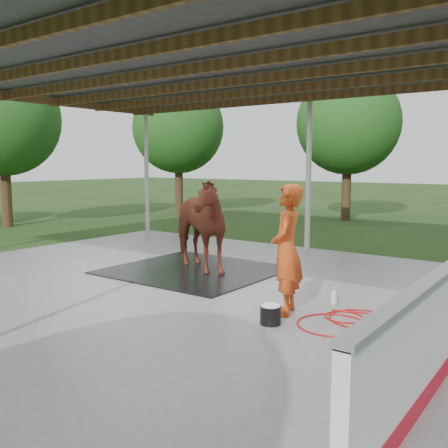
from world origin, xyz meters
The scene contains 11 objects.
ground centered at (0.00, 0.00, 0.00)m, with size 100.00×100.00×0.00m, color #1E3814.
concrete_slab centered at (0.00, 0.00, 0.03)m, with size 12.00×10.00×0.05m, color slate.
pavilion_structure centered at (0.00, 0.00, 3.97)m, with size 12.60×10.60×4.05m.
tree_belt centered at (0.30, 0.90, 3.79)m, with size 28.00×28.00×5.80m.
rubber_mat centered at (-0.76, 1.09, 0.06)m, with size 3.24×3.04×0.02m, color black.
horse centered at (-0.76, 1.09, 1.02)m, with size 1.02×2.23×1.89m, color brown.
handler centered at (2.23, -0.40, 1.01)m, with size 0.70×0.46×1.92m, color #C14314.
wash_bucket centered at (2.30, -0.96, 0.19)m, with size 0.29×0.29×0.27m.
soap_bottle_a centered at (2.60, 0.47, 0.19)m, with size 0.11×0.11×0.27m, color silver.
soap_bottle_b centered at (4.00, -1.33, 0.13)m, with size 0.08×0.08×0.17m, color #338CD8.
hose_coil centered at (3.11, -0.24, 0.06)m, with size 1.47×1.56×0.02m.
Camera 1 is at (5.72, -6.72, 2.27)m, focal length 40.00 mm.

